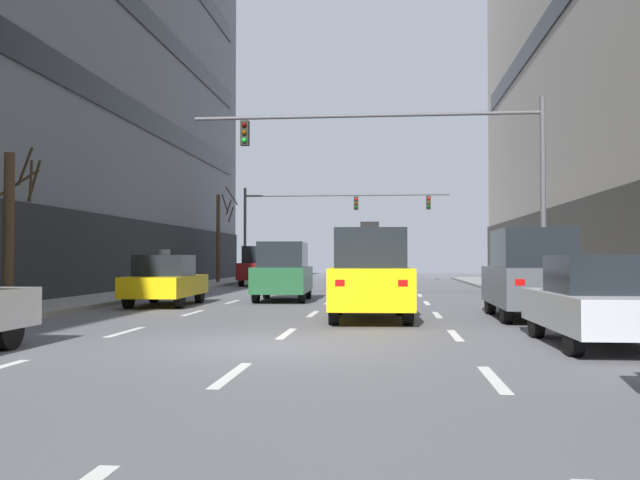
# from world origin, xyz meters

# --- Properties ---
(ground_plane) EXTENTS (120.00, 120.00, 0.00)m
(ground_plane) POSITION_xyz_m (0.00, 0.00, 0.00)
(ground_plane) COLOR slate
(lane_stripe_l1_s4) EXTENTS (0.16, 2.00, 0.01)m
(lane_stripe_l1_s4) POSITION_xyz_m (-3.33, 2.00, 0.00)
(lane_stripe_l1_s4) COLOR silver
(lane_stripe_l1_s4) RESTS_ON ground
(lane_stripe_l1_s5) EXTENTS (0.16, 2.00, 0.01)m
(lane_stripe_l1_s5) POSITION_xyz_m (-3.33, 7.00, 0.00)
(lane_stripe_l1_s5) COLOR silver
(lane_stripe_l1_s5) RESTS_ON ground
(lane_stripe_l1_s6) EXTENTS (0.16, 2.00, 0.01)m
(lane_stripe_l1_s6) POSITION_xyz_m (-3.33, 12.00, 0.00)
(lane_stripe_l1_s6) COLOR silver
(lane_stripe_l1_s6) RESTS_ON ground
(lane_stripe_l1_s7) EXTENTS (0.16, 2.00, 0.01)m
(lane_stripe_l1_s7) POSITION_xyz_m (-3.33, 17.00, 0.00)
(lane_stripe_l1_s7) COLOR silver
(lane_stripe_l1_s7) RESTS_ON ground
(lane_stripe_l1_s8) EXTENTS (0.16, 2.00, 0.01)m
(lane_stripe_l1_s8) POSITION_xyz_m (-3.33, 22.00, 0.00)
(lane_stripe_l1_s8) COLOR silver
(lane_stripe_l1_s8) RESTS_ON ground
(lane_stripe_l1_s9) EXTENTS (0.16, 2.00, 0.01)m
(lane_stripe_l1_s9) POSITION_xyz_m (-3.33, 27.00, 0.00)
(lane_stripe_l1_s9) COLOR silver
(lane_stripe_l1_s9) RESTS_ON ground
(lane_stripe_l1_s10) EXTENTS (0.16, 2.00, 0.01)m
(lane_stripe_l1_s10) POSITION_xyz_m (-3.33, 32.00, 0.00)
(lane_stripe_l1_s10) COLOR silver
(lane_stripe_l1_s10) RESTS_ON ground
(lane_stripe_l2_s3) EXTENTS (0.16, 2.00, 0.01)m
(lane_stripe_l2_s3) POSITION_xyz_m (0.00, -3.00, 0.00)
(lane_stripe_l2_s3) COLOR silver
(lane_stripe_l2_s3) RESTS_ON ground
(lane_stripe_l2_s4) EXTENTS (0.16, 2.00, 0.01)m
(lane_stripe_l2_s4) POSITION_xyz_m (0.00, 2.00, 0.00)
(lane_stripe_l2_s4) COLOR silver
(lane_stripe_l2_s4) RESTS_ON ground
(lane_stripe_l2_s5) EXTENTS (0.16, 2.00, 0.01)m
(lane_stripe_l2_s5) POSITION_xyz_m (0.00, 7.00, 0.00)
(lane_stripe_l2_s5) COLOR silver
(lane_stripe_l2_s5) RESTS_ON ground
(lane_stripe_l2_s6) EXTENTS (0.16, 2.00, 0.01)m
(lane_stripe_l2_s6) POSITION_xyz_m (0.00, 12.00, 0.00)
(lane_stripe_l2_s6) COLOR silver
(lane_stripe_l2_s6) RESTS_ON ground
(lane_stripe_l2_s7) EXTENTS (0.16, 2.00, 0.01)m
(lane_stripe_l2_s7) POSITION_xyz_m (0.00, 17.00, 0.00)
(lane_stripe_l2_s7) COLOR silver
(lane_stripe_l2_s7) RESTS_ON ground
(lane_stripe_l2_s8) EXTENTS (0.16, 2.00, 0.01)m
(lane_stripe_l2_s8) POSITION_xyz_m (0.00, 22.00, 0.00)
(lane_stripe_l2_s8) COLOR silver
(lane_stripe_l2_s8) RESTS_ON ground
(lane_stripe_l2_s9) EXTENTS (0.16, 2.00, 0.01)m
(lane_stripe_l2_s9) POSITION_xyz_m (0.00, 27.00, 0.00)
(lane_stripe_l2_s9) COLOR silver
(lane_stripe_l2_s9) RESTS_ON ground
(lane_stripe_l2_s10) EXTENTS (0.16, 2.00, 0.01)m
(lane_stripe_l2_s10) POSITION_xyz_m (0.00, 32.00, 0.00)
(lane_stripe_l2_s10) COLOR silver
(lane_stripe_l2_s10) RESTS_ON ground
(lane_stripe_l3_s3) EXTENTS (0.16, 2.00, 0.01)m
(lane_stripe_l3_s3) POSITION_xyz_m (3.33, -3.00, 0.00)
(lane_stripe_l3_s3) COLOR silver
(lane_stripe_l3_s3) RESTS_ON ground
(lane_stripe_l3_s4) EXTENTS (0.16, 2.00, 0.01)m
(lane_stripe_l3_s4) POSITION_xyz_m (3.33, 2.00, 0.00)
(lane_stripe_l3_s4) COLOR silver
(lane_stripe_l3_s4) RESTS_ON ground
(lane_stripe_l3_s5) EXTENTS (0.16, 2.00, 0.01)m
(lane_stripe_l3_s5) POSITION_xyz_m (3.33, 7.00, 0.00)
(lane_stripe_l3_s5) COLOR silver
(lane_stripe_l3_s5) RESTS_ON ground
(lane_stripe_l3_s6) EXTENTS (0.16, 2.00, 0.01)m
(lane_stripe_l3_s6) POSITION_xyz_m (3.33, 12.00, 0.00)
(lane_stripe_l3_s6) COLOR silver
(lane_stripe_l3_s6) RESTS_ON ground
(lane_stripe_l3_s7) EXTENTS (0.16, 2.00, 0.01)m
(lane_stripe_l3_s7) POSITION_xyz_m (3.33, 17.00, 0.00)
(lane_stripe_l3_s7) COLOR silver
(lane_stripe_l3_s7) RESTS_ON ground
(lane_stripe_l3_s8) EXTENTS (0.16, 2.00, 0.01)m
(lane_stripe_l3_s8) POSITION_xyz_m (3.33, 22.00, 0.00)
(lane_stripe_l3_s8) COLOR silver
(lane_stripe_l3_s8) RESTS_ON ground
(lane_stripe_l3_s9) EXTENTS (0.16, 2.00, 0.01)m
(lane_stripe_l3_s9) POSITION_xyz_m (3.33, 27.00, 0.00)
(lane_stripe_l3_s9) COLOR silver
(lane_stripe_l3_s9) RESTS_ON ground
(lane_stripe_l3_s10) EXTENTS (0.16, 2.00, 0.01)m
(lane_stripe_l3_s10) POSITION_xyz_m (3.33, 32.00, 0.00)
(lane_stripe_l3_s10) COLOR silver
(lane_stripe_l3_s10) RESTS_ON ground
(taxi_driving_1) EXTENTS (2.10, 4.67, 2.41)m
(taxi_driving_1) POSITION_xyz_m (1.58, 5.37, 1.11)
(taxi_driving_1) COLOR black
(taxi_driving_1) RESTS_ON ground
(taxi_driving_2) EXTENTS (1.97, 4.38, 1.79)m
(taxi_driving_2) POSITION_xyz_m (-5.05, 9.91, 0.80)
(taxi_driving_2) COLOR black
(taxi_driving_2) RESTS_ON ground
(car_driving_3) EXTENTS (1.90, 4.51, 2.18)m
(car_driving_3) POSITION_xyz_m (-5.02, 26.71, 1.08)
(car_driving_3) COLOR black
(car_driving_3) RESTS_ON ground
(car_driving_4) EXTENTS (1.95, 4.37, 2.08)m
(car_driving_4) POSITION_xyz_m (-1.68, 12.78, 1.04)
(car_driving_4) COLOR black
(car_driving_4) RESTS_ON ground
(car_parked_1) EXTENTS (1.80, 4.19, 1.56)m
(car_parked_1) POSITION_xyz_m (5.61, 0.43, 0.77)
(car_parked_1) COLOR black
(car_parked_1) RESTS_ON ground
(car_parked_2) EXTENTS (2.00, 4.65, 2.24)m
(car_parked_2) POSITION_xyz_m (5.61, 6.03, 1.11)
(car_parked_2) COLOR black
(car_parked_2) RESTS_ON ground
(traffic_signal_0) EXTENTS (11.68, 0.35, 6.64)m
(traffic_signal_0) POSITION_xyz_m (3.38, 11.35, 4.86)
(traffic_signal_0) COLOR #4C4C51
(traffic_signal_0) RESTS_ON sidewalk_right
(traffic_signal_1) EXTENTS (13.04, 0.34, 5.90)m
(traffic_signal_1) POSITION_xyz_m (-2.17, 32.25, 4.48)
(traffic_signal_1) COLOR #4C4C51
(traffic_signal_1) RESTS_ON sidewalk_left
(street_tree_0) EXTENTS (1.81, 1.14, 4.27)m
(street_tree_0) POSITION_xyz_m (-7.73, 5.35, 2.32)
(street_tree_0) COLOR #4C3823
(street_tree_0) RESTS_ON sidewalk_left
(street_tree_1) EXTENTS (1.12, 1.99, 5.44)m
(street_tree_1) POSITION_xyz_m (-7.68, 27.91, 2.91)
(street_tree_1) COLOR #4C3823
(street_tree_1) RESTS_ON sidewalk_left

